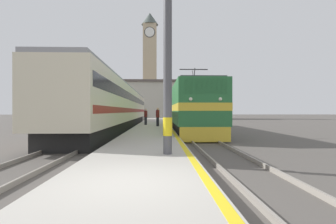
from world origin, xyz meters
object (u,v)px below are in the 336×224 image
second_waiting_passenger (158,116)px  clock_tower (150,63)px  locomotive_train (187,109)px  person_on_platform (146,116)px  catenary_mast (170,27)px  passenger_train (121,107)px

second_waiting_passenger → clock_tower: 44.40m
locomotive_train → second_waiting_passenger: (-2.61, 1.02, -0.68)m
person_on_platform → second_waiting_passenger: second_waiting_passenger is taller
locomotive_train → person_on_platform: 5.23m
locomotive_train → catenary_mast: (-2.14, -14.88, 2.56)m
second_waiting_passenger → catenary_mast: bearing=-88.3°
locomotive_train → person_on_platform: bearing=137.9°
person_on_platform → clock_tower: clock_tower is taller
person_on_platform → clock_tower: size_ratio=0.06×
second_waiting_passenger → clock_tower: bearing=92.9°
catenary_mast → clock_tower: clock_tower is taller
locomotive_train → passenger_train: (-6.54, 4.81, 0.30)m
locomotive_train → second_waiting_passenger: bearing=158.6°
second_waiting_passenger → clock_tower: clock_tower is taller
person_on_platform → clock_tower: (-0.94, 39.98, 12.92)m
locomotive_train → catenary_mast: size_ratio=2.28×
person_on_platform → locomotive_train: bearing=-42.1°
passenger_train → second_waiting_passenger: size_ratio=21.03×
catenary_mast → locomotive_train: bearing=81.8°
locomotive_train → second_waiting_passenger: 2.88m
locomotive_train → passenger_train: 8.13m
locomotive_train → clock_tower: size_ratio=0.72×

